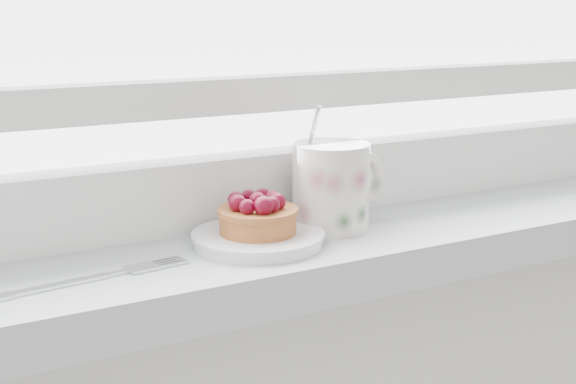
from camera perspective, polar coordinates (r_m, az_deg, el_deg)
saucer at (r=0.74m, az=-2.15°, el=-3.34°), size 0.12×0.12×0.01m
raspberry_tart at (r=0.74m, az=-2.16°, el=-1.64°), size 0.07×0.07×0.04m
floral_mug at (r=0.79m, az=3.24°, el=0.55°), size 0.11×0.09×0.12m
fork at (r=0.67m, az=-13.76°, el=-5.96°), size 0.17×0.03×0.00m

